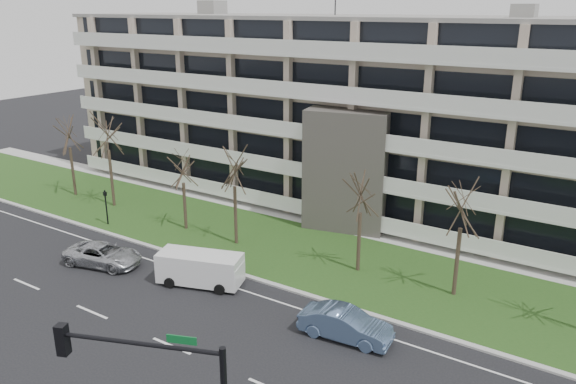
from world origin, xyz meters
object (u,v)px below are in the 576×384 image
Objects in this scene: white_van at (201,266)px; pedestrian_signal at (106,203)px; silver_pickup at (103,255)px; blue_sedan at (345,324)px.

pedestrian_signal is (-12.51, 3.45, 0.60)m from white_van.
silver_pickup is 7.30m from white_van.
blue_sedan is at bearing -20.76° from white_van.
white_van is at bearing -92.46° from silver_pickup.
silver_pickup is 1.82× the size of pedestrian_signal.
blue_sedan is 1.70× the size of pedestrian_signal.
silver_pickup is at bearing 173.28° from white_van.
blue_sedan is at bearing -100.58° from silver_pickup.
blue_sedan is 0.88× the size of white_van.
silver_pickup is at bearing 87.63° from blue_sedan.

